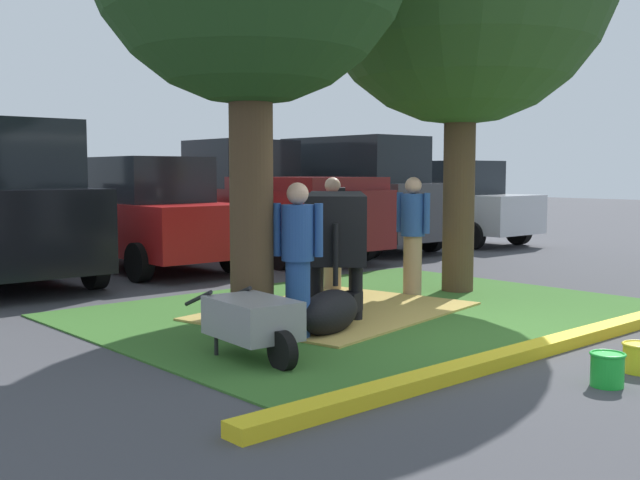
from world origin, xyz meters
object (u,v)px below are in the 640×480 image
pickup_truck_maroon (265,203)px  bucket_yellow (640,357)px  person_visitor_near (333,230)px  person_visitor_far (298,256)px  wheelbarrow (254,320)px  sedan_silver (449,203)px  calf_lying (331,312)px  suv_dark_grey (353,193)px  cow_holstein (336,225)px  bucket_green (607,369)px  sedan_red (147,215)px  person_handler (413,232)px

pickup_truck_maroon → bucket_yellow: bearing=-108.2°
bucket_yellow → person_visitor_near: bearing=78.4°
person_visitor_far → wheelbarrow: 1.05m
person_visitor_far → sedan_silver: size_ratio=0.37×
wheelbarrow → person_visitor_near: bearing=37.2°
pickup_truck_maroon → person_visitor_far: bearing=-125.1°
calf_lying → person_visitor_far: size_ratio=0.80×
person_visitor_near → suv_dark_grey: (4.47, 4.16, 0.36)m
wheelbarrow → suv_dark_grey: bearing=40.6°
wheelbarrow → suv_dark_grey: (7.80, 6.69, 0.88)m
cow_holstein → pickup_truck_maroon: (2.92, 5.29, 0.04)m
bucket_green → suv_dark_grey: suv_dark_grey is taller
bucket_yellow → pickup_truck_maroon: bearing=71.8°
person_visitor_near → bucket_yellow: person_visitor_near is taller
sedan_silver → person_visitor_far: bearing=-149.1°
person_visitor_far → pickup_truck_maroon: size_ratio=0.30×
cow_holstein → calf_lying: cow_holstein is taller
bucket_yellow → suv_dark_grey: size_ratio=0.07×
wheelbarrow → bucket_yellow: 3.47m
sedan_red → sedan_silver: bearing=-2.9°
sedan_red → suv_dark_grey: suv_dark_grey is taller
bucket_yellow → person_handler: bearing=68.5°
calf_lying → sedan_red: size_ratio=0.30×
cow_holstein → wheelbarrow: bearing=-148.5°
cow_holstein → bucket_green: (-0.79, -4.13, -0.93)m
cow_holstein → person_visitor_near: person_visitor_near is taller
cow_holstein → person_handler: size_ratio=1.51×
person_handler → pickup_truck_maroon: (1.49, 5.34, 0.20)m
person_handler → person_visitor_far: (-3.02, -1.08, -0.02)m
calf_lying → person_visitor_near: 2.99m
person_visitor_near → sedan_silver: (7.38, 3.75, 0.08)m
sedan_red → suv_dark_grey: 5.21m
person_handler → calf_lying: bearing=-157.5°
calf_lying → person_handler: person_handler is taller
cow_holstein → calf_lying: bearing=-135.0°
person_visitor_far → bucket_yellow: 3.39m
person_visitor_near → bucket_green: 5.48m
calf_lying → person_handler: bearing=22.5°
sedan_red → person_handler: bearing=-76.4°
person_handler → person_visitor_far: size_ratio=1.02×
cow_holstein → bucket_green: cow_holstein is taller
person_visitor_near → suv_dark_grey: 6.12m
calf_lying → sedan_red: bearing=78.7°
person_visitor_near → person_visitor_far: person_visitor_near is taller
person_visitor_near → bucket_green: bearing=-108.1°
sedan_red → suv_dark_grey: size_ratio=0.96×
pickup_truck_maroon → suv_dark_grey: suv_dark_grey is taller
pickup_truck_maroon → sedan_red: bearing=-178.0°
person_visitor_far → cow_holstein: bearing=35.3°
person_visitor_far → pickup_truck_maroon: pickup_truck_maroon is taller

